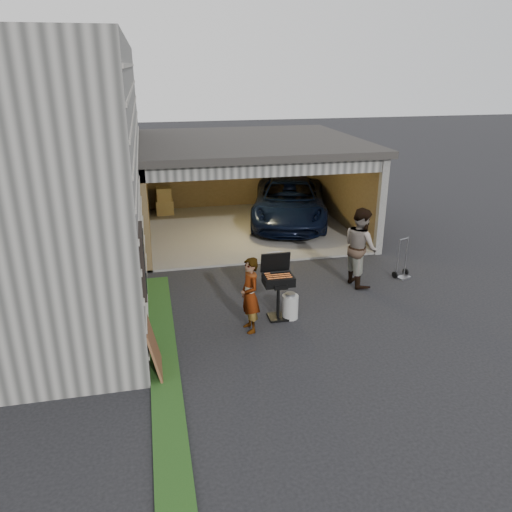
# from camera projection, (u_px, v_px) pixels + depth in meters

# --- Properties ---
(ground) EXTENTS (80.00, 80.00, 0.00)m
(ground) POSITION_uv_depth(u_px,v_px,m) (275.00, 328.00, 10.13)
(ground) COLOR black
(ground) RESTS_ON ground
(groundcover_strip) EXTENTS (0.50, 8.00, 0.06)m
(groundcover_strip) POSITION_uv_depth(u_px,v_px,m) (165.00, 368.00, 8.77)
(groundcover_strip) COLOR #193814
(groundcover_strip) RESTS_ON ground
(garage) EXTENTS (6.80, 6.30, 2.90)m
(garage) POSITION_uv_depth(u_px,v_px,m) (246.00, 171.00, 15.81)
(garage) COLOR #605E59
(garage) RESTS_ON ground
(minivan) EXTENTS (3.64, 5.50, 1.40)m
(minivan) POSITION_uv_depth(u_px,v_px,m) (289.00, 203.00, 16.62)
(minivan) COLOR black
(minivan) RESTS_ON ground
(woman) EXTENTS (0.46, 0.62, 1.55)m
(woman) POSITION_uv_depth(u_px,v_px,m) (250.00, 295.00, 9.80)
(woman) COLOR #A7B6D2
(woman) RESTS_ON ground
(man) EXTENTS (0.80, 0.99, 1.91)m
(man) POSITION_uv_depth(u_px,v_px,m) (360.00, 247.00, 11.88)
(man) COLOR #3F2018
(man) RESTS_ON ground
(bbq_grill) EXTENTS (0.62, 0.55, 1.38)m
(bbq_grill) POSITION_uv_depth(u_px,v_px,m) (278.00, 282.00, 10.28)
(bbq_grill) COLOR black
(bbq_grill) RESTS_ON ground
(propane_tank) EXTENTS (0.46, 0.46, 0.52)m
(propane_tank) POSITION_uv_depth(u_px,v_px,m) (290.00, 307.00, 10.48)
(propane_tank) COLOR #B1B0AC
(propane_tank) RESTS_ON ground
(plywood_panel) EXTENTS (0.24, 0.86, 0.95)m
(plywood_panel) POSITION_uv_depth(u_px,v_px,m) (154.00, 349.00, 8.51)
(plywood_panel) COLOR #56311D
(plywood_panel) RESTS_ON ground
(hand_truck) EXTENTS (0.46, 0.42, 1.03)m
(hand_truck) POSITION_uv_depth(u_px,v_px,m) (402.00, 270.00, 12.51)
(hand_truck) COLOR gray
(hand_truck) RESTS_ON ground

